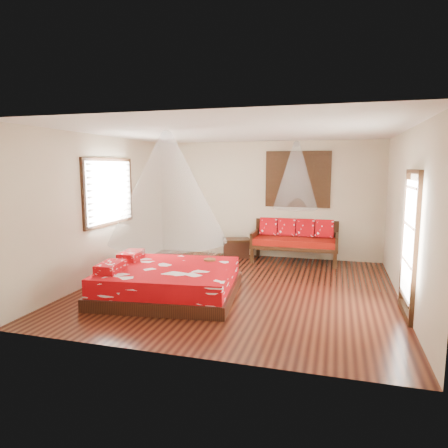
% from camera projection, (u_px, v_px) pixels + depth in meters
% --- Properties ---
extents(room, '(5.54, 5.54, 2.84)m').
position_uv_depth(room, '(239.00, 212.00, 7.09)').
color(room, black).
rests_on(room, ground).
extents(bed, '(2.47, 2.28, 0.65)m').
position_uv_depth(bed, '(168.00, 281.00, 6.83)').
color(bed, black).
rests_on(bed, floor).
extents(daybed, '(1.95, 0.87, 0.98)m').
position_uv_depth(daybed, '(295.00, 239.00, 9.28)').
color(daybed, black).
rests_on(daybed, floor).
extents(storage_chest, '(0.77, 0.66, 0.45)m').
position_uv_depth(storage_chest, '(236.00, 248.00, 9.76)').
color(storage_chest, black).
rests_on(storage_chest, floor).
extents(shutter_panel, '(1.52, 0.06, 1.32)m').
position_uv_depth(shutter_panel, '(298.00, 179.00, 9.40)').
color(shutter_panel, black).
rests_on(shutter_panel, wall_back).
extents(window_left, '(0.10, 1.74, 1.34)m').
position_uv_depth(window_left, '(109.00, 192.00, 7.96)').
color(window_left, black).
rests_on(window_left, wall_left).
extents(glazed_door, '(0.08, 1.02, 2.16)m').
position_uv_depth(glazed_door, '(409.00, 245.00, 5.83)').
color(glazed_door, black).
rests_on(glazed_door, floor).
extents(wine_tray, '(0.22, 0.22, 0.18)m').
position_uv_depth(wine_tray, '(210.00, 258.00, 7.27)').
color(wine_tray, brown).
rests_on(wine_tray, bed).
extents(mosquito_net_main, '(1.99, 1.99, 1.80)m').
position_uv_depth(mosquito_net_main, '(167.00, 188.00, 6.60)').
color(mosquito_net_main, silver).
rests_on(mosquito_net_main, ceiling).
extents(mosquito_net_daybed, '(1.00, 1.00, 1.50)m').
position_uv_depth(mosquito_net_daybed, '(296.00, 176.00, 8.94)').
color(mosquito_net_daybed, silver).
rests_on(mosquito_net_daybed, ceiling).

